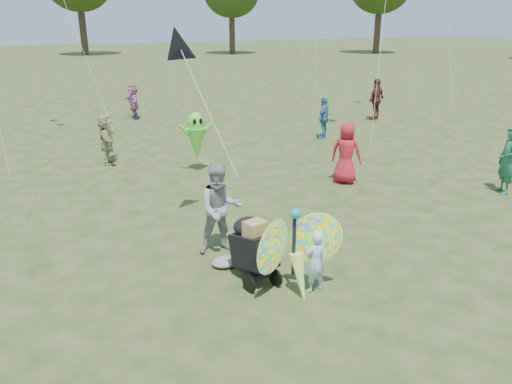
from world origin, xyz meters
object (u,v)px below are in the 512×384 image
crowd_h (376,99)px  crowd_d (107,139)px  child_girl (315,262)px  crowd_j (133,101)px  crowd_c (324,118)px  butterfly_kite (296,254)px  crowd_f (508,161)px  jogging_stroller (253,246)px  crowd_a (346,153)px  adult_man (220,209)px  alien_kite (196,139)px

crowd_h → crowd_d: bearing=-11.8°
child_girl → crowd_j: 15.83m
crowd_d → child_girl: bearing=-158.1°
crowd_c → butterfly_kite: bearing=15.5°
butterfly_kite → crowd_f: bearing=17.4°
jogging_stroller → crowd_a: bearing=25.9°
crowd_f → jogging_stroller: 7.72m
adult_man → crowd_h: bearing=49.2°
child_girl → crowd_a: 5.83m
crowd_d → crowd_f: crowd_f is taller
crowd_a → crowd_d: size_ratio=1.08×
jogging_stroller → crowd_h: bearing=30.4°
child_girl → crowd_d: size_ratio=0.69×
crowd_d → jogging_stroller: size_ratio=1.37×
jogging_stroller → alien_kite: bearing=65.8°
crowd_d → jogging_stroller: bearing=-162.0°
butterfly_kite → crowd_d: bearing=100.5°
crowd_f → crowd_a: bearing=-103.5°
crowd_c → jogging_stroller: size_ratio=1.36×
adult_man → crowd_d: adult_man is taller
crowd_d → crowd_f: 11.11m
crowd_d → crowd_f: size_ratio=0.90×
butterfly_kite → alien_kite: size_ratio=1.00×
crowd_d → butterfly_kite: size_ratio=0.88×
child_girl → crowd_f: (6.82, 2.26, 0.33)m
crowd_h → crowd_j: (-9.54, 4.41, -0.13)m
crowd_f → crowd_j: bearing=-131.3°
butterfly_kite → alien_kite: (0.58, 7.14, 0.24)m
adult_man → jogging_stroller: adult_man is taller
crowd_f → alien_kite: size_ratio=0.98×
crowd_a → butterfly_kite: bearing=96.2°
jogging_stroller → alien_kite: alien_kite is taller
crowd_f → child_girl: bearing=-49.4°
crowd_d → adult_man: bearing=-161.7°
crowd_c → crowd_d: bearing=-39.1°
butterfly_kite → alien_kite: 7.17m
crowd_d → crowd_j: bearing=-7.5°
crowd_c → crowd_d: size_ratio=0.99×
crowd_d → crowd_j: crowd_d is taller
crowd_c → crowd_f: crowd_f is taller
crowd_c → crowd_f: size_ratio=0.89×
butterfly_kite → adult_man: bearing=106.0°
child_girl → jogging_stroller: jogging_stroller is taller
adult_man → crowd_f: bearing=9.4°
crowd_h → jogging_stroller: crowd_h is taller
crowd_h → jogging_stroller: 14.84m
crowd_c → crowd_f: (1.07, -7.07, 0.09)m
child_girl → crowd_h: (9.60, 11.41, 0.36)m
crowd_d → crowd_f: bearing=-118.1°
adult_man → crowd_a: adult_man is taller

